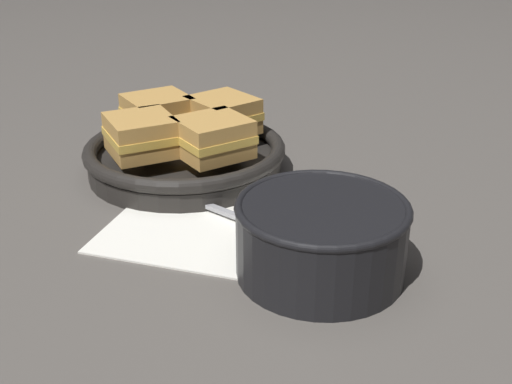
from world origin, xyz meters
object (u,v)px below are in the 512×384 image
at_px(skillet, 185,157).
at_px(sandwich_near_left, 213,137).
at_px(sandwich_near_right, 223,115).
at_px(sandwich_far_left, 158,113).
at_px(soup_bowl, 321,234).
at_px(sandwich_far_right, 141,135).
at_px(spoon, 252,222).

relative_size(skillet, sandwich_near_left, 2.34).
xyz_separation_m(sandwich_near_right, sandwich_far_left, (-0.08, -0.02, 0.00)).
relative_size(soup_bowl, skillet, 0.63).
bearing_deg(sandwich_far_left, sandwich_far_right, -75.33).
height_order(spoon, sandwich_near_right, sandwich_near_right).
relative_size(sandwich_near_left, sandwich_far_left, 1.00).
distance_m(soup_bowl, sandwich_near_right, 0.30).
xyz_separation_m(soup_bowl, spoon, (-0.09, 0.06, -0.03)).
bearing_deg(sandwich_near_right, skillet, -120.33).
relative_size(skillet, sandwich_near_right, 2.37).
height_order(soup_bowl, sandwich_near_right, sandwich_near_right).
bearing_deg(spoon, sandwich_far_left, 160.62).
xyz_separation_m(skillet, sandwich_far_right, (-0.03, -0.05, 0.04)).
distance_m(skillet, sandwich_near_right, 0.08).
relative_size(soup_bowl, sandwich_near_right, 1.49).
distance_m(soup_bowl, sandwich_far_left, 0.35).
height_order(sandwich_near_right, sandwich_far_left, same).
xyz_separation_m(spoon, sandwich_far_left, (-0.19, 0.15, 0.06)).
distance_m(skillet, sandwich_far_left, 0.08).
bearing_deg(sandwich_near_left, soup_bowl, -40.67).
height_order(sandwich_near_right, sandwich_far_right, same).
xyz_separation_m(sandwich_near_right, sandwich_far_right, (-0.06, -0.11, 0.00)).
height_order(skillet, sandwich_far_left, sandwich_far_left).
bearing_deg(sandwich_far_right, sandwich_far_left, 104.67).
bearing_deg(soup_bowl, spoon, 145.94).
height_order(spoon, sandwich_far_right, sandwich_far_right).
bearing_deg(skillet, spoon, -41.19).
relative_size(sandwich_far_left, sandwich_far_right, 1.00).
distance_m(spoon, skillet, 0.18).
bearing_deg(sandwich_near_left, spoon, -46.81).
xyz_separation_m(soup_bowl, sandwich_far_right, (-0.25, 0.13, 0.02)).
xyz_separation_m(spoon, sandwich_far_right, (-0.16, 0.06, 0.06)).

